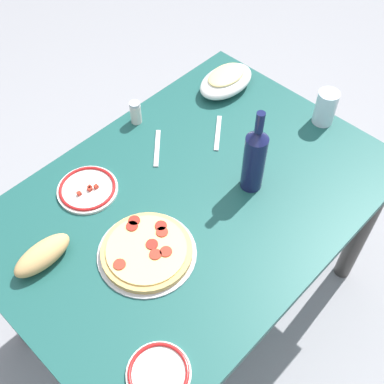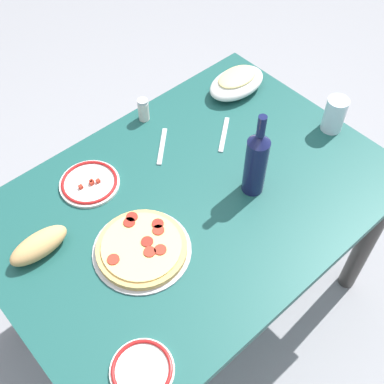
{
  "view_description": "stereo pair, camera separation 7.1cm",
  "coord_description": "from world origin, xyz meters",
  "px_view_note": "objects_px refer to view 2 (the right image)",
  "views": [
    {
      "loc": [
        0.68,
        0.66,
        1.97
      ],
      "look_at": [
        0.0,
        0.0,
        0.76
      ],
      "focal_mm": 46.0,
      "sensor_mm": 36.0,
      "label": 1
    },
    {
      "loc": [
        0.63,
        0.71,
        1.97
      ],
      "look_at": [
        0.0,
        0.0,
        0.76
      ],
      "focal_mm": 46.0,
      "sensor_mm": 36.0,
      "label": 2
    }
  ],
  "objects_px": {
    "side_plate_near": "(142,370)",
    "pepperoni_pizza": "(142,248)",
    "side_plate_far": "(90,183)",
    "water_glass": "(335,115)",
    "spice_shaker": "(143,110)",
    "bread_loaf": "(39,245)",
    "wine_bottle": "(256,162)",
    "baked_pasta_dish": "(237,82)",
    "dining_table": "(192,220)"
  },
  "relations": [
    {
      "from": "wine_bottle",
      "to": "side_plate_near",
      "type": "relative_size",
      "value": 1.91
    },
    {
      "from": "side_plate_near",
      "to": "pepperoni_pizza",
      "type": "bearing_deg",
      "value": -128.14
    },
    {
      "from": "bread_loaf",
      "to": "dining_table",
      "type": "bearing_deg",
      "value": 162.53
    },
    {
      "from": "water_glass",
      "to": "spice_shaker",
      "type": "relative_size",
      "value": 1.49
    },
    {
      "from": "side_plate_near",
      "to": "bread_loaf",
      "type": "height_order",
      "value": "bread_loaf"
    },
    {
      "from": "baked_pasta_dish",
      "to": "side_plate_far",
      "type": "bearing_deg",
      "value": 1.15
    },
    {
      "from": "baked_pasta_dish",
      "to": "bread_loaf",
      "type": "xyz_separation_m",
      "value": [
        0.93,
        0.13,
        -0.01
      ]
    },
    {
      "from": "pepperoni_pizza",
      "to": "side_plate_far",
      "type": "height_order",
      "value": "pepperoni_pizza"
    },
    {
      "from": "pepperoni_pizza",
      "to": "side_plate_far",
      "type": "xyz_separation_m",
      "value": [
        -0.03,
        -0.31,
        -0.01
      ]
    },
    {
      "from": "wine_bottle",
      "to": "dining_table",
      "type": "bearing_deg",
      "value": -30.2
    },
    {
      "from": "water_glass",
      "to": "bread_loaf",
      "type": "bearing_deg",
      "value": -13.03
    },
    {
      "from": "baked_pasta_dish",
      "to": "wine_bottle",
      "type": "distance_m",
      "value": 0.49
    },
    {
      "from": "side_plate_far",
      "to": "baked_pasta_dish",
      "type": "bearing_deg",
      "value": -178.85
    },
    {
      "from": "bread_loaf",
      "to": "spice_shaker",
      "type": "relative_size",
      "value": 2.08
    },
    {
      "from": "water_glass",
      "to": "side_plate_far",
      "type": "height_order",
      "value": "water_glass"
    },
    {
      "from": "side_plate_near",
      "to": "spice_shaker",
      "type": "distance_m",
      "value": 0.91
    },
    {
      "from": "pepperoni_pizza",
      "to": "spice_shaker",
      "type": "distance_m",
      "value": 0.56
    },
    {
      "from": "pepperoni_pizza",
      "to": "spice_shaker",
      "type": "bearing_deg",
      "value": -129.03
    },
    {
      "from": "dining_table",
      "to": "baked_pasta_dish",
      "type": "height_order",
      "value": "baked_pasta_dish"
    },
    {
      "from": "bread_loaf",
      "to": "spice_shaker",
      "type": "distance_m",
      "value": 0.62
    },
    {
      "from": "baked_pasta_dish",
      "to": "side_plate_far",
      "type": "height_order",
      "value": "baked_pasta_dish"
    },
    {
      "from": "side_plate_far",
      "to": "pepperoni_pizza",
      "type": "bearing_deg",
      "value": 84.74
    },
    {
      "from": "side_plate_far",
      "to": "bread_loaf",
      "type": "height_order",
      "value": "bread_loaf"
    },
    {
      "from": "side_plate_far",
      "to": "spice_shaker",
      "type": "distance_m",
      "value": 0.35
    },
    {
      "from": "spice_shaker",
      "to": "side_plate_far",
      "type": "bearing_deg",
      "value": 21.15
    },
    {
      "from": "pepperoni_pizza",
      "to": "spice_shaker",
      "type": "xyz_separation_m",
      "value": [
        -0.35,
        -0.43,
        0.03
      ]
    },
    {
      "from": "pepperoni_pizza",
      "to": "water_glass",
      "type": "distance_m",
      "value": 0.82
    },
    {
      "from": "baked_pasta_dish",
      "to": "spice_shaker",
      "type": "height_order",
      "value": "spice_shaker"
    },
    {
      "from": "baked_pasta_dish",
      "to": "wine_bottle",
      "type": "relative_size",
      "value": 0.77
    },
    {
      "from": "side_plate_far",
      "to": "spice_shaker",
      "type": "bearing_deg",
      "value": -158.85
    },
    {
      "from": "baked_pasta_dish",
      "to": "bread_loaf",
      "type": "relative_size",
      "value": 1.32
    },
    {
      "from": "side_plate_far",
      "to": "bread_loaf",
      "type": "bearing_deg",
      "value": 25.01
    },
    {
      "from": "spice_shaker",
      "to": "baked_pasta_dish",
      "type": "bearing_deg",
      "value": 162.71
    },
    {
      "from": "pepperoni_pizza",
      "to": "water_glass",
      "type": "bearing_deg",
      "value": 176.69
    },
    {
      "from": "bread_loaf",
      "to": "side_plate_far",
      "type": "bearing_deg",
      "value": -154.99
    },
    {
      "from": "side_plate_near",
      "to": "bread_loaf",
      "type": "relative_size",
      "value": 0.9
    },
    {
      "from": "dining_table",
      "to": "wine_bottle",
      "type": "relative_size",
      "value": 4.1
    },
    {
      "from": "water_glass",
      "to": "bread_loaf",
      "type": "distance_m",
      "value": 1.06
    },
    {
      "from": "wine_bottle",
      "to": "water_glass",
      "type": "relative_size",
      "value": 2.4
    },
    {
      "from": "dining_table",
      "to": "spice_shaker",
      "type": "relative_size",
      "value": 14.61
    },
    {
      "from": "dining_table",
      "to": "side_plate_near",
      "type": "distance_m",
      "value": 0.57
    },
    {
      "from": "side_plate_near",
      "to": "water_glass",
      "type": "bearing_deg",
      "value": -167.57
    },
    {
      "from": "wine_bottle",
      "to": "pepperoni_pizza",
      "type": "bearing_deg",
      "value": -7.14
    },
    {
      "from": "water_glass",
      "to": "side_plate_near",
      "type": "xyz_separation_m",
      "value": [
        1.03,
        0.23,
        -0.06
      ]
    },
    {
      "from": "wine_bottle",
      "to": "bread_loaf",
      "type": "distance_m",
      "value": 0.68
    },
    {
      "from": "pepperoni_pizza",
      "to": "bread_loaf",
      "type": "distance_m",
      "value": 0.29
    },
    {
      "from": "dining_table",
      "to": "baked_pasta_dish",
      "type": "distance_m",
      "value": 0.57
    },
    {
      "from": "pepperoni_pizza",
      "to": "water_glass",
      "type": "height_order",
      "value": "water_glass"
    },
    {
      "from": "water_glass",
      "to": "spice_shaker",
      "type": "xyz_separation_m",
      "value": [
        0.46,
        -0.48,
        -0.02
      ]
    },
    {
      "from": "dining_table",
      "to": "bread_loaf",
      "type": "distance_m",
      "value": 0.51
    }
  ]
}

